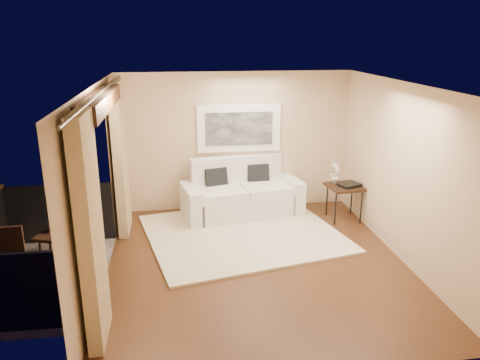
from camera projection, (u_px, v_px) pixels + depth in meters
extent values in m
plane|color=#4D2C16|center=(257.00, 263.00, 7.19)|extent=(5.00, 5.00, 0.00)
plane|color=white|center=(259.00, 85.00, 6.38)|extent=(5.00, 5.00, 0.00)
plane|color=tan|center=(236.00, 142.00, 9.14)|extent=(4.50, 0.00, 4.50)
plane|color=tan|center=(304.00, 258.00, 4.42)|extent=(4.50, 0.00, 4.50)
plane|color=tan|center=(404.00, 174.00, 7.08)|extent=(0.00, 5.00, 5.00)
plane|color=tan|center=(114.00, 154.00, 8.23)|extent=(0.00, 2.70, 2.70)
plane|color=tan|center=(71.00, 243.00, 4.74)|extent=(0.00, 2.70, 2.70)
plane|color=tan|center=(90.00, 100.00, 6.13)|extent=(0.00, 2.40, 2.40)
cube|color=black|center=(99.00, 102.00, 6.15)|extent=(0.28, 2.40, 0.22)
cube|color=#605B56|center=(43.00, 281.00, 6.79)|extent=(1.80, 2.60, 0.12)
cube|color=black|center=(59.00, 213.00, 7.82)|extent=(1.80, 0.06, 1.00)
cube|color=black|center=(9.00, 293.00, 5.42)|extent=(1.80, 0.06, 1.00)
cube|color=tan|center=(120.00, 160.00, 7.98)|extent=(0.16, 0.75, 2.62)
cube|color=tan|center=(90.00, 233.00, 5.05)|extent=(0.16, 0.75, 2.62)
cylinder|color=#4C473F|center=(100.00, 93.00, 6.12)|extent=(0.04, 4.80, 0.04)
cube|color=white|center=(239.00, 128.00, 9.04)|extent=(1.62, 0.05, 0.92)
cube|color=black|center=(239.00, 129.00, 9.01)|extent=(1.30, 0.02, 0.64)
cube|color=beige|center=(243.00, 233.00, 8.21)|extent=(3.72, 3.40, 0.04)
cube|color=silver|center=(242.00, 204.00, 9.04)|extent=(1.97, 1.28, 0.45)
cube|color=silver|center=(236.00, 178.00, 9.25)|extent=(1.83, 0.57, 0.88)
cube|color=silver|center=(192.00, 204.00, 8.70)|extent=(0.43, 1.00, 0.66)
cube|color=silver|center=(289.00, 193.00, 9.31)|extent=(0.43, 1.00, 0.66)
cube|color=silver|center=(221.00, 192.00, 8.79)|extent=(1.00, 1.00, 0.15)
cube|color=silver|center=(264.00, 187.00, 9.05)|extent=(1.00, 1.00, 0.15)
cube|color=black|center=(216.00, 179.00, 8.95)|extent=(0.47, 0.31, 0.44)
cube|color=black|center=(258.00, 175.00, 9.21)|extent=(0.44, 0.22, 0.44)
cube|color=black|center=(345.00, 187.00, 8.70)|extent=(0.68, 0.68, 0.04)
cylinder|color=black|center=(335.00, 209.00, 8.54)|extent=(0.03, 0.03, 0.63)
cylinder|color=black|center=(361.00, 208.00, 8.60)|extent=(0.03, 0.03, 0.63)
cylinder|color=black|center=(327.00, 200.00, 9.01)|extent=(0.03, 0.03, 0.63)
cylinder|color=black|center=(351.00, 199.00, 9.07)|extent=(0.03, 0.03, 0.63)
cube|color=black|center=(349.00, 185.00, 8.66)|extent=(0.46, 0.40, 0.05)
imported|color=white|center=(335.00, 172.00, 8.74)|extent=(0.28, 0.27, 0.44)
cube|color=black|center=(61.00, 234.00, 6.65)|extent=(0.72, 0.72, 0.05)
cylinder|color=black|center=(42.00, 264.00, 6.50)|extent=(0.04, 0.04, 0.63)
cylinder|color=black|center=(77.00, 262.00, 6.56)|extent=(0.04, 0.04, 0.63)
cylinder|color=black|center=(51.00, 249.00, 6.94)|extent=(0.04, 0.04, 0.63)
cylinder|color=black|center=(83.00, 247.00, 7.00)|extent=(0.04, 0.04, 0.63)
cube|color=black|center=(77.00, 229.00, 7.43)|extent=(0.46, 0.46, 0.05)
cube|color=black|center=(70.00, 220.00, 7.20)|extent=(0.38, 0.13, 0.50)
cylinder|color=black|center=(91.00, 238.00, 7.63)|extent=(0.03, 0.03, 0.39)
cylinder|color=black|center=(73.00, 237.00, 7.66)|extent=(0.03, 0.03, 0.39)
cylinder|color=black|center=(83.00, 246.00, 7.34)|extent=(0.03, 0.03, 0.39)
cylinder|color=black|center=(65.00, 245.00, 7.37)|extent=(0.03, 0.03, 0.39)
cube|color=black|center=(6.00, 272.00, 5.98)|extent=(0.46, 0.46, 0.05)
cube|color=black|center=(7.00, 247.00, 6.08)|extent=(0.44, 0.08, 0.57)
cylinder|color=black|center=(20.00, 294.00, 5.92)|extent=(0.03, 0.03, 0.44)
cylinder|color=black|center=(26.00, 281.00, 6.25)|extent=(0.03, 0.03, 0.44)
cylinder|color=white|center=(53.00, 224.00, 6.66)|extent=(0.18, 0.18, 0.20)
cylinder|color=red|center=(69.00, 226.00, 6.76)|extent=(0.06, 0.06, 0.07)
cylinder|color=white|center=(57.00, 231.00, 6.45)|extent=(0.04, 0.04, 0.18)
cylinder|color=white|center=(69.00, 231.00, 6.53)|extent=(0.06, 0.06, 0.12)
cylinder|color=white|center=(75.00, 226.00, 6.69)|extent=(0.06, 0.06, 0.12)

